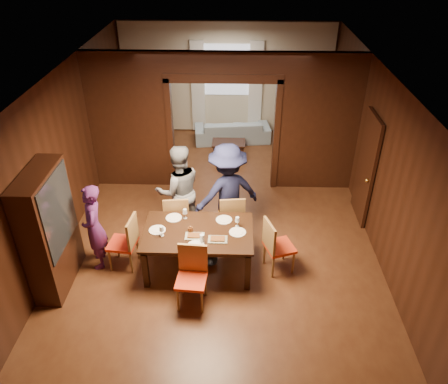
{
  "coord_description": "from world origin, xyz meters",
  "views": [
    {
      "loc": [
        0.27,
        -6.68,
        5.01
      ],
      "look_at": [
        0.08,
        -0.4,
        1.05
      ],
      "focal_mm": 35.0,
      "sensor_mm": 36.0,
      "label": 1
    }
  ],
  "objects_px": {
    "coffee_table": "(229,149)",
    "chair_near": "(191,279)",
    "dining_table": "(199,250)",
    "person_purple": "(94,227)",
    "chair_right": "(280,245)",
    "chair_left": "(122,242)",
    "chair_far_r": "(231,216)",
    "person_grey": "(179,191)",
    "chair_far_l": "(177,216)",
    "person_navy": "(227,193)",
    "sofa": "(232,130)",
    "hutch": "(50,231)"
  },
  "relations": [
    {
      "from": "coffee_table",
      "to": "chair_near",
      "type": "xyz_separation_m",
      "value": [
        -0.45,
        -4.83,
        0.28
      ]
    },
    {
      "from": "coffee_table",
      "to": "dining_table",
      "type": "bearing_deg",
      "value": -95.71
    },
    {
      "from": "person_purple",
      "to": "chair_near",
      "type": "distance_m",
      "value": 1.88
    },
    {
      "from": "chair_right",
      "to": "chair_near",
      "type": "height_order",
      "value": "same"
    },
    {
      "from": "chair_left",
      "to": "chair_far_r",
      "type": "distance_m",
      "value": 1.95
    },
    {
      "from": "chair_right",
      "to": "person_grey",
      "type": "bearing_deg",
      "value": 40.13
    },
    {
      "from": "chair_far_l",
      "to": "chair_left",
      "type": "bearing_deg",
      "value": 35.82
    },
    {
      "from": "person_purple",
      "to": "coffee_table",
      "type": "height_order",
      "value": "person_purple"
    },
    {
      "from": "person_grey",
      "to": "coffee_table",
      "type": "distance_m",
      "value": 3.19
    },
    {
      "from": "person_navy",
      "to": "sofa",
      "type": "height_order",
      "value": "person_navy"
    },
    {
      "from": "chair_far_l",
      "to": "sofa",
      "type": "bearing_deg",
      "value": -109.13
    },
    {
      "from": "person_grey",
      "to": "chair_left",
      "type": "xyz_separation_m",
      "value": [
        -0.84,
        -1.0,
        -0.39
      ]
    },
    {
      "from": "person_navy",
      "to": "dining_table",
      "type": "relative_size",
      "value": 1.05
    },
    {
      "from": "person_grey",
      "to": "sofa",
      "type": "bearing_deg",
      "value": -122.75
    },
    {
      "from": "chair_near",
      "to": "hutch",
      "type": "xyz_separation_m",
      "value": [
        -2.17,
        0.43,
        0.52
      ]
    },
    {
      "from": "sofa",
      "to": "chair_near",
      "type": "height_order",
      "value": "chair_near"
    },
    {
      "from": "chair_far_r",
      "to": "person_purple",
      "type": "bearing_deg",
      "value": 12.6
    },
    {
      "from": "chair_far_r",
      "to": "chair_left",
      "type": "bearing_deg",
      "value": 17.4
    },
    {
      "from": "person_purple",
      "to": "chair_near",
      "type": "bearing_deg",
      "value": 46.71
    },
    {
      "from": "person_grey",
      "to": "hutch",
      "type": "xyz_separation_m",
      "value": [
        -1.79,
        -1.4,
        0.13
      ]
    },
    {
      "from": "chair_left",
      "to": "chair_right",
      "type": "height_order",
      "value": "same"
    },
    {
      "from": "chair_far_l",
      "to": "chair_near",
      "type": "xyz_separation_m",
      "value": [
        0.4,
        -1.58,
        0.0
      ]
    },
    {
      "from": "person_grey",
      "to": "person_navy",
      "type": "xyz_separation_m",
      "value": [
        0.87,
        -0.12,
        0.05
      ]
    },
    {
      "from": "person_navy",
      "to": "person_purple",
      "type": "bearing_deg",
      "value": -3.0
    },
    {
      "from": "chair_far_l",
      "to": "hutch",
      "type": "relative_size",
      "value": 0.48
    },
    {
      "from": "person_purple",
      "to": "person_navy",
      "type": "distance_m",
      "value": 2.31
    },
    {
      "from": "chair_left",
      "to": "dining_table",
      "type": "bearing_deg",
      "value": 94.97
    },
    {
      "from": "person_grey",
      "to": "chair_near",
      "type": "xyz_separation_m",
      "value": [
        0.38,
        -1.83,
        -0.39
      ]
    },
    {
      "from": "person_grey",
      "to": "sofa",
      "type": "distance_m",
      "value": 4.09
    },
    {
      "from": "person_navy",
      "to": "chair_left",
      "type": "distance_m",
      "value": 1.97
    },
    {
      "from": "chair_far_l",
      "to": "chair_far_r",
      "type": "xyz_separation_m",
      "value": [
        0.97,
        0.04,
        0.0
      ]
    },
    {
      "from": "person_navy",
      "to": "chair_far_r",
      "type": "relative_size",
      "value": 1.9
    },
    {
      "from": "chair_right",
      "to": "chair_far_r",
      "type": "relative_size",
      "value": 1.0
    },
    {
      "from": "person_grey",
      "to": "chair_far_l",
      "type": "height_order",
      "value": "person_grey"
    },
    {
      "from": "person_grey",
      "to": "chair_left",
      "type": "relative_size",
      "value": 1.8
    },
    {
      "from": "coffee_table",
      "to": "hutch",
      "type": "distance_m",
      "value": 5.19
    },
    {
      "from": "person_navy",
      "to": "coffee_table",
      "type": "distance_m",
      "value": 3.21
    },
    {
      "from": "person_purple",
      "to": "chair_right",
      "type": "bearing_deg",
      "value": 73.45
    },
    {
      "from": "chair_far_l",
      "to": "hutch",
      "type": "distance_m",
      "value": 2.17
    },
    {
      "from": "person_purple",
      "to": "person_navy",
      "type": "bearing_deg",
      "value": 95.86
    },
    {
      "from": "chair_left",
      "to": "chair_far_l",
      "type": "bearing_deg",
      "value": 138.96
    },
    {
      "from": "chair_left",
      "to": "chair_far_l",
      "type": "height_order",
      "value": "same"
    },
    {
      "from": "chair_far_r",
      "to": "person_navy",
      "type": "bearing_deg",
      "value": -57.98
    },
    {
      "from": "coffee_table",
      "to": "person_navy",
      "type": "bearing_deg",
      "value": -89.16
    },
    {
      "from": "coffee_table",
      "to": "chair_far_r",
      "type": "distance_m",
      "value": 3.23
    },
    {
      "from": "dining_table",
      "to": "hutch",
      "type": "distance_m",
      "value": 2.33
    },
    {
      "from": "person_purple",
      "to": "chair_left",
      "type": "distance_m",
      "value": 0.51
    },
    {
      "from": "person_grey",
      "to": "chair_near",
      "type": "distance_m",
      "value": 1.91
    },
    {
      "from": "person_purple",
      "to": "chair_far_r",
      "type": "height_order",
      "value": "person_purple"
    },
    {
      "from": "chair_right",
      "to": "hutch",
      "type": "bearing_deg",
      "value": 76.46
    }
  ]
}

